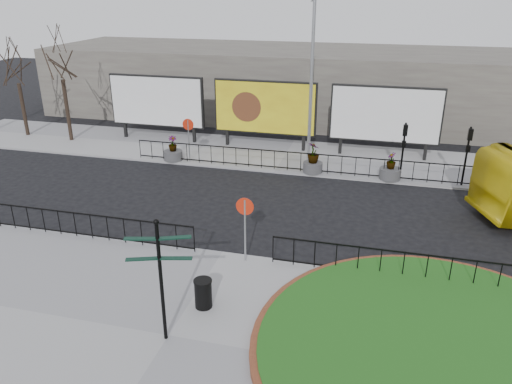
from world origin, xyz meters
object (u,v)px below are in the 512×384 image
(fingerpost_sign, at_px, (160,269))
(billboard_mid, at_px, (265,108))
(planter_a, at_px, (173,152))
(planter_b, at_px, (313,161))
(planter_c, at_px, (390,171))
(lamp_post, at_px, (312,78))
(litter_bin, at_px, (203,293))

(fingerpost_sign, bearing_deg, billboard_mid, 80.63)
(planter_a, relative_size, planter_b, 0.86)
(billboard_mid, bearing_deg, planter_b, -45.58)
(planter_a, height_order, planter_c, planter_c)
(lamp_post, relative_size, planter_b, 5.64)
(litter_bin, bearing_deg, planter_a, 116.86)
(fingerpost_sign, bearing_deg, planter_c, 53.44)
(billboard_mid, xyz_separation_m, fingerpost_sign, (1.47, -18.09, -0.22))
(planter_c, bearing_deg, planter_b, 180.00)
(litter_bin, height_order, planter_b, planter_b)
(lamp_post, height_order, fingerpost_sign, lamp_post)
(fingerpost_sign, relative_size, litter_bin, 3.93)
(fingerpost_sign, bearing_deg, litter_bin, 58.58)
(litter_bin, distance_m, planter_a, 14.39)
(litter_bin, relative_size, planter_a, 0.68)
(billboard_mid, height_order, fingerpost_sign, billboard_mid)
(litter_bin, relative_size, planter_b, 0.58)
(planter_b, bearing_deg, planter_c, 0.00)
(planter_c, bearing_deg, planter_a, 180.00)
(planter_a, relative_size, planter_c, 0.99)
(lamp_post, height_order, planter_a, lamp_post)
(litter_bin, bearing_deg, planter_c, 66.81)
(fingerpost_sign, relative_size, planter_b, 2.29)
(billboard_mid, bearing_deg, planter_a, -141.56)
(billboard_mid, height_order, planter_c, billboard_mid)
(lamp_post, bearing_deg, litter_bin, -93.99)
(billboard_mid, relative_size, planter_b, 3.79)
(planter_b, bearing_deg, lamp_post, 107.12)
(fingerpost_sign, bearing_deg, planter_a, 98.33)
(fingerpost_sign, xyz_separation_m, litter_bin, (0.53, 1.69, -1.78))
(lamp_post, height_order, litter_bin, lamp_post)
(planter_a, bearing_deg, planter_b, 0.00)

